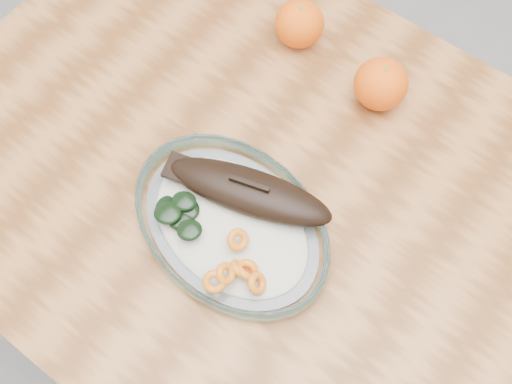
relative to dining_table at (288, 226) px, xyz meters
The scene contains 5 objects.
ground 0.65m from the dining_table, ahead, with size 3.00×3.00×0.00m, color slate.
dining_table is the anchor object (origin of this frame).
plated_meal 0.15m from the dining_table, 118.67° to the right, with size 0.66×0.66×0.08m.
orange_left 0.33m from the dining_table, 123.51° to the left, with size 0.08×0.08×0.08m, color #EE4B04.
orange_right 0.27m from the dining_table, 89.03° to the left, with size 0.09×0.09×0.09m, color #EE4B04.
Camera 1 is at (0.20, -0.35, 1.62)m, focal length 45.00 mm.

